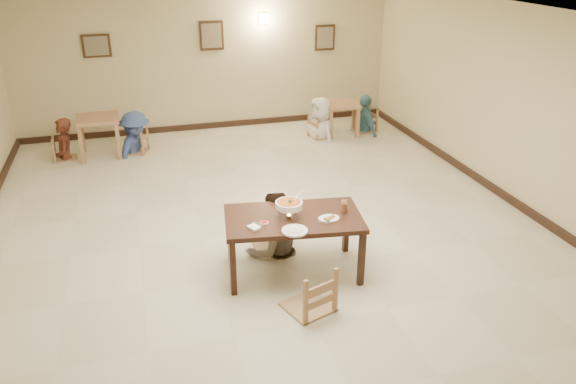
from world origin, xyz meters
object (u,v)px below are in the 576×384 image
object	(u,v)px
drink_glass	(344,207)
chair_near	(309,268)
main_diner	(273,194)
bg_chair_lr	(135,131)
bg_table_left	(98,124)
bg_chair_rr	(365,110)
curry_warmer	(289,205)
bg_chair_rl	(321,117)
bg_diner_a	(59,119)
bg_diner_c	(321,97)
bg_diner_b	(132,112)
chair_far	(269,217)
main_table	(293,222)
bg_table_right	(343,109)
bg_diner_d	(366,95)
bg_chair_ll	(63,137)

from	to	relation	value
drink_glass	chair_near	bearing A→B (deg)	-133.15
main_diner	bg_chair_lr	world-z (taller)	main_diner
bg_table_left	bg_chair_rr	bearing A→B (deg)	0.05
drink_glass	curry_warmer	bearing A→B (deg)	176.88
bg_chair_rl	bg_diner_a	xyz separation A→B (m)	(-5.09, 0.11, 0.36)
main_diner	bg_diner_c	size ratio (longest dim) A/B	0.98
bg_chair_rl	bg_chair_rr	xyz separation A→B (m)	(1.05, 0.11, 0.03)
chair_near	bg_chair_lr	world-z (taller)	chair_near
bg_table_left	bg_diner_a	bearing A→B (deg)	179.48
bg_table_left	bg_diner_b	bearing A→B (deg)	-0.19
chair_far	bg_table_left	world-z (taller)	chair_far
curry_warmer	bg_table_left	distance (m)	5.53
main_table	bg_chair_rl	xyz separation A→B (m)	(2.04, 4.89, -0.26)
bg_chair_rl	bg_diner_c	world-z (taller)	bg_diner_c
curry_warmer	chair_near	bearing A→B (deg)	-89.77
main_diner	bg_chair_lr	size ratio (longest dim) A/B	1.94
bg_table_right	bg_chair_rl	xyz separation A→B (m)	(-0.52, -0.08, -0.12)
chair_far	bg_diner_d	bearing A→B (deg)	55.86
drink_glass	bg_chair_rl	world-z (taller)	drink_glass
drink_glass	bg_table_right	distance (m)	5.39
chair_near	bg_chair_ll	bearing A→B (deg)	-81.66
curry_warmer	bg_chair_rl	bearing A→B (deg)	66.84
bg_chair_rr	bg_diner_c	bearing A→B (deg)	-96.89
bg_chair_rl	bg_diner_b	size ratio (longest dim) A/B	0.52
bg_diner_a	bg_diner_d	xyz separation A→B (m)	(6.14, -0.00, 0.01)
bg_table_right	bg_diner_d	distance (m)	0.58
drink_glass	bg_chair_rr	bearing A→B (deg)	64.07
bg_chair_rl	bg_diner_d	bearing A→B (deg)	-98.43
bg_chair_ll	bg_diner_a	bearing A→B (deg)	176.24
chair_far	main_diner	size ratio (longest dim) A/B	0.55
bg_chair_ll	bg_chair_rr	size ratio (longest dim) A/B	0.93
chair_far	bg_diner_b	distance (m)	4.61
curry_warmer	bg_chair_rl	size ratio (longest dim) A/B	0.42
bg_diner_a	chair_near	bearing A→B (deg)	23.34
bg_chair_lr	bg_chair_rl	bearing A→B (deg)	109.57
main_diner	bg_diner_a	distance (m)	5.31
bg_chair_ll	bg_chair_rl	distance (m)	5.09
bg_chair_lr	bg_chair_rr	world-z (taller)	bg_chair_rr
bg_table_left	main_diner	bearing A→B (deg)	-62.51
bg_table_left	bg_chair_rl	bearing A→B (deg)	-1.31
bg_table_left	bg_chair_ll	bearing A→B (deg)	179.48
chair_far	drink_glass	size ratio (longest dim) A/B	5.85
bg_diner_d	chair_far	bearing A→B (deg)	134.28
bg_table_right	drink_glass	bearing A→B (deg)	-111.04
bg_chair_lr	main_table	bearing A→B (deg)	40.27
bg_chair_ll	bg_table_left	bearing A→B (deg)	-94.28
main_table	chair_far	distance (m)	0.72
main_diner	bg_chair_ll	bearing A→B (deg)	-68.53
bg_table_right	bg_chair_rl	world-z (taller)	bg_chair_rl
curry_warmer	bg_chair_rr	bearing A→B (deg)	57.88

